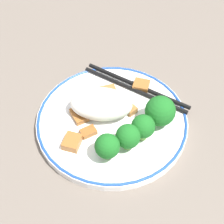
# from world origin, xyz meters

# --- Properties ---
(ground_plane) EXTENTS (3.00, 3.00, 0.00)m
(ground_plane) POSITION_xyz_m (0.00, 0.00, 0.00)
(ground_plane) COLOR #665B51
(plate) EXTENTS (0.27, 0.27, 0.02)m
(plate) POSITION_xyz_m (0.00, 0.00, 0.01)
(plate) COLOR white
(plate) RESTS_ON ground_plane
(rice_mound) EXTENTS (0.11, 0.07, 0.05)m
(rice_mound) POSITION_xyz_m (-0.02, 0.01, 0.04)
(rice_mound) COLOR white
(rice_mound) RESTS_ON plate
(broccoli_back_left) EXTENTS (0.04, 0.04, 0.05)m
(broccoli_back_left) POSITION_xyz_m (-0.00, -0.08, 0.04)
(broccoli_back_left) COLOR #72AD4C
(broccoli_back_left) RESTS_ON plate
(broccoli_back_center) EXTENTS (0.04, 0.04, 0.05)m
(broccoli_back_center) POSITION_xyz_m (0.03, -0.06, 0.04)
(broccoli_back_center) COLOR #72AD4C
(broccoli_back_center) RESTS_ON plate
(broccoli_back_right) EXTENTS (0.04, 0.04, 0.05)m
(broccoli_back_right) POSITION_xyz_m (0.05, -0.03, 0.04)
(broccoli_back_right) COLOR #72AD4C
(broccoli_back_right) RESTS_ON plate
(broccoli_mid_left) EXTENTS (0.05, 0.05, 0.06)m
(broccoli_mid_left) POSITION_xyz_m (0.08, 0.00, 0.05)
(broccoli_mid_left) COLOR #72AD4C
(broccoli_mid_left) RESTS_ON plate
(meat_near_front) EXTENTS (0.03, 0.03, 0.01)m
(meat_near_front) POSITION_xyz_m (0.03, 0.02, 0.02)
(meat_near_front) COLOR #9E6633
(meat_near_front) RESTS_ON plate
(meat_near_left) EXTENTS (0.04, 0.04, 0.01)m
(meat_near_left) POSITION_xyz_m (-0.06, 0.00, 0.02)
(meat_near_left) COLOR #995B28
(meat_near_left) RESTS_ON plate
(meat_near_right) EXTENTS (0.04, 0.04, 0.01)m
(meat_near_right) POSITION_xyz_m (-0.01, 0.06, 0.02)
(meat_near_right) COLOR #9E6633
(meat_near_right) RESTS_ON plate
(meat_near_back) EXTENTS (0.03, 0.04, 0.01)m
(meat_near_back) POSITION_xyz_m (-0.06, -0.06, 0.02)
(meat_near_back) COLOR #995B28
(meat_near_back) RESTS_ON plate
(meat_on_rice_edge) EXTENTS (0.03, 0.03, 0.01)m
(meat_on_rice_edge) POSITION_xyz_m (-0.04, -0.03, 0.02)
(meat_on_rice_edge) COLOR brown
(meat_on_rice_edge) RESTS_ON plate
(meat_mid_left) EXTENTS (0.03, 0.03, 0.01)m
(meat_mid_left) POSITION_xyz_m (0.05, 0.08, 0.02)
(meat_mid_left) COLOR #995B28
(meat_mid_left) RESTS_ON plate
(chopsticks) EXTENTS (0.20, 0.11, 0.01)m
(chopsticks) POSITION_xyz_m (0.04, 0.08, 0.02)
(chopsticks) COLOR black
(chopsticks) RESTS_ON plate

